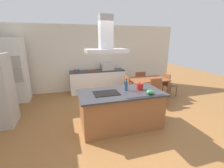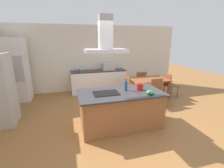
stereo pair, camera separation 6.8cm
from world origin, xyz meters
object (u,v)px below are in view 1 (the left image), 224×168
Objects in this scene: coffee_mug_blue at (78,70)px; chair_at_left_end at (124,87)px; mixing_bowl at (150,92)px; dining_table at (147,81)px; chair_facing_island at (157,90)px; cooktop at (106,93)px; countertop_microwave at (107,67)px; coffee_mug_red at (75,71)px; cutting_board at (92,70)px; wall_oven_stack at (15,71)px; chair_at_right_end at (168,83)px; tea_kettle at (140,87)px; olive_oil_bottle at (126,86)px; range_hood at (106,41)px; chair_facing_back_wall at (139,81)px.

chair_at_left_end is (1.45, -1.34, -0.44)m from coffee_mug_blue.
dining_table is (0.99, 1.89, -0.28)m from mixing_bowl.
mixing_bowl is at bearing -129.05° from chair_facing_island.
countertop_microwave reaches higher than cooktop.
cutting_board is (0.69, 0.05, -0.04)m from coffee_mug_red.
mixing_bowl is at bearing -87.08° from countertop_microwave.
cutting_board is 2.71m from wall_oven_stack.
chair_at_right_end is (1.91, 1.89, -0.44)m from mixing_bowl.
tea_kettle is 0.25× the size of chair_facing_island.
cutting_board is (-0.81, 3.27, -0.04)m from mixing_bowl.
olive_oil_bottle is at bearing -39.90° from wall_oven_stack.
mixing_bowl is at bearing -117.71° from dining_table.
wall_oven_stack is (-2.69, -0.28, 0.19)m from cutting_board.
coffee_mug_red is (-1.50, 3.22, -0.00)m from mixing_bowl.
mixing_bowl is 1.93× the size of coffee_mug_blue.
dining_table is at bearing 0.00° from chair_at_left_end.
wall_oven_stack reaches higher than dining_table.
olive_oil_bottle is 0.33× the size of chair_at_left_end.
coffee_mug_blue is (0.13, 0.01, 0.00)m from coffee_mug_red.
olive_oil_bottle reaches higher than chair_facing_island.
mixing_bowl reaches higher than chair_at_left_end.
wall_oven_stack is at bearing 166.22° from dining_table.
range_hood reaches higher than countertop_microwave.
coffee_mug_red is 2.02m from wall_oven_stack.
cutting_board is 0.38× the size of chair_facing_back_wall.
cooktop reaches higher than chair_facing_back_wall.
coffee_mug_blue is at bearing 114.21° from tea_kettle.
wall_oven_stack is at bearing 133.75° from cooktop.
dining_table is at bearing -37.50° from cutting_board.
coffee_mug_blue reaches higher than chair_facing_island.
wall_oven_stack is (-2.53, 2.65, 0.20)m from cooktop.
chair_at_right_end is at bearing 37.31° from tea_kettle.
coffee_mug_blue is at bearing 137.27° from chair_at_left_end.
mixing_bowl is 0.20× the size of chair_facing_island.
chair_facing_back_wall and chair_facing_island have the same top height.
cutting_board is at bearing 158.25° from chair_facing_back_wall.
olive_oil_bottle is 4.00m from wall_oven_stack.
tea_kettle is 0.44× the size of countertop_microwave.
cooktop is 1.03m from mixing_bowl.
range_hood is at bearing 160.52° from mixing_bowl.
dining_table is at bearing 45.73° from olive_oil_bottle.
countertop_microwave is at bearing 92.92° from mixing_bowl.
wall_oven_stack is at bearing 133.75° from range_hood.
olive_oil_bottle reaches higher than chair_facing_back_wall.
chair_facing_island is (0.92, -0.67, 0.00)m from chair_at_left_end.
mixing_bowl is (0.09, -0.37, -0.04)m from tea_kettle.
wall_oven_stack is (-3.07, 2.57, 0.08)m from olive_oil_bottle.
range_hood is (-1.05, -1.54, 1.59)m from chair_at_left_end.
chair_facing_back_wall is 1.00× the size of chair_facing_island.
coffee_mug_red is 3.22m from chair_facing_island.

